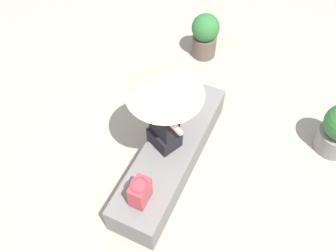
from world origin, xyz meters
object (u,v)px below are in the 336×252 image
Objects in this scene: handbag_black at (140,192)px; planter_near at (205,35)px; parasol at (165,88)px; person_seated at (164,122)px.

planter_near is (-2.92, -0.41, -0.19)m from handbag_black.
handbag_black is (0.87, 0.12, -0.71)m from parasol.
planter_near is at bearing -172.07° from parasol.
parasol is 2.26m from planter_near.
planter_near is at bearing -172.11° from handbag_black.
person_seated is 0.49m from parasol.
person_seated is at bearing -173.45° from handbag_black.
person_seated reaches higher than planter_near.
person_seated is 2.19m from planter_near.
parasol is at bearing -159.79° from person_seated.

